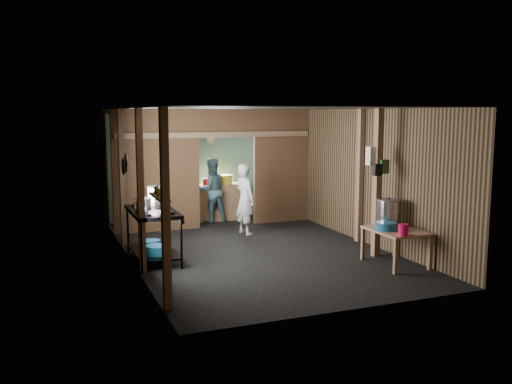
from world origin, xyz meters
name	(u,v)px	position (x,y,z in m)	size (l,w,h in m)	color
floor	(252,249)	(0.00, 0.00, 0.00)	(4.50, 7.00, 0.00)	black
ceiling	(252,109)	(0.00, 0.00, 2.60)	(4.50, 7.00, 0.00)	#3E3B38
wall_back	(200,164)	(0.00, 3.50, 1.30)	(4.50, 0.00, 2.60)	brown
wall_front	(352,211)	(0.00, -3.50, 1.30)	(4.50, 0.00, 2.60)	brown
wall_left	(128,186)	(-2.25, 0.00, 1.30)	(0.00, 7.00, 2.60)	brown
wall_right	(357,175)	(2.25, 0.00, 1.30)	(0.00, 7.00, 2.60)	brown
partition_left	(156,171)	(-1.32, 2.20, 1.30)	(1.85, 0.10, 2.60)	brown
partition_right	(281,166)	(1.57, 2.20, 1.30)	(1.35, 0.10, 2.60)	brown
partition_header	(227,123)	(0.25, 2.20, 2.30)	(1.30, 0.10, 0.60)	brown
turquoise_panel	(201,166)	(0.00, 3.44, 1.25)	(4.40, 0.06, 2.50)	#69A09B
back_counter	(219,202)	(0.30, 2.95, 0.42)	(1.20, 0.50, 0.85)	#97775C
wall_clock	(211,139)	(0.25, 3.40, 1.90)	(0.20, 0.20, 0.03)	white
post_left_a	(165,210)	(-2.18, -2.60, 1.30)	(0.10, 0.12, 2.60)	#97775C
post_left_b	(141,192)	(-2.18, -0.80, 1.30)	(0.10, 0.12, 2.60)	#97775C
post_left_c	(122,178)	(-2.18, 1.20, 1.30)	(0.10, 0.12, 2.60)	#97775C
post_right	(360,176)	(2.18, -0.20, 1.30)	(0.10, 0.12, 2.60)	#97775C
post_free	(377,183)	(1.85, -1.30, 1.30)	(0.12, 0.12, 2.60)	#97775C
cross_beam	(216,135)	(0.00, 2.15, 2.05)	(4.40, 0.12, 0.12)	#97775C
pan_lid_big	(126,163)	(-2.21, 0.40, 1.65)	(0.34, 0.34, 0.03)	slate
pan_lid_small	(123,167)	(-2.21, 0.80, 1.55)	(0.30, 0.30, 0.03)	black
wall_shelf	(160,197)	(-2.15, -2.10, 1.40)	(0.14, 0.80, 0.03)	#97775C
jar_white	(163,195)	(-2.15, -2.35, 1.47)	(0.07, 0.07, 0.10)	white
jar_yellow	(159,192)	(-2.15, -2.10, 1.47)	(0.08, 0.08, 0.10)	yellow
jar_green	(156,190)	(-2.15, -1.88, 1.47)	(0.06, 0.06, 0.10)	#295227
bag_white	(373,156)	(1.80, -1.22, 1.78)	(0.22, 0.15, 0.32)	white
bag_green	(383,167)	(1.92, -1.36, 1.60)	(0.16, 0.12, 0.24)	#295227
bag_black	(377,170)	(1.78, -1.38, 1.55)	(0.14, 0.10, 0.20)	black
gas_range	(153,235)	(-1.88, -0.16, 0.44)	(0.77, 1.50, 0.89)	black
prep_table	(395,247)	(1.83, -1.91, 0.30)	(0.74, 1.02, 0.60)	tan
stove_pot_large	(158,197)	(-1.71, 0.20, 1.05)	(0.37, 0.37, 0.37)	#BBBBBB
stove_pot_med	(143,205)	(-2.05, -0.23, 0.99)	(0.28, 0.28, 0.24)	#BBBBBB
stove_saucepan	(138,204)	(-2.05, 0.24, 0.94)	(0.17, 0.17, 0.11)	#BBBBBB
frying_pan	(158,213)	(-1.88, -0.63, 0.91)	(0.32, 0.54, 0.07)	slate
blue_tub_front	(157,250)	(-1.88, -0.44, 0.25)	(0.38, 0.38, 0.16)	#1B6388
blue_tub_back	(151,244)	(-1.88, 0.06, 0.24)	(0.34, 0.34, 0.13)	#1B6388
stock_pot	(389,213)	(1.91, -1.56, 0.82)	(0.41, 0.41, 0.47)	#BBBBBB
wash_basin	(386,226)	(1.66, -1.88, 0.67)	(0.35, 0.35, 0.13)	#1B6388
pink_bucket	(403,230)	(1.65, -2.35, 0.70)	(0.16, 0.16, 0.19)	#DB0D4F
knife	(407,235)	(1.72, -2.36, 0.61)	(0.30, 0.04, 0.01)	#BBBBBB
yellow_tub	(224,179)	(0.43, 2.95, 0.96)	(0.39, 0.39, 0.21)	yellow
red_cup	(205,182)	(-0.03, 2.95, 0.93)	(0.13, 0.13, 0.15)	#A3120E
cook	(245,199)	(0.32, 1.23, 0.74)	(0.54, 0.35, 1.48)	silver
worker_back	(211,190)	(0.04, 2.71, 0.75)	(0.72, 0.56, 1.49)	slate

